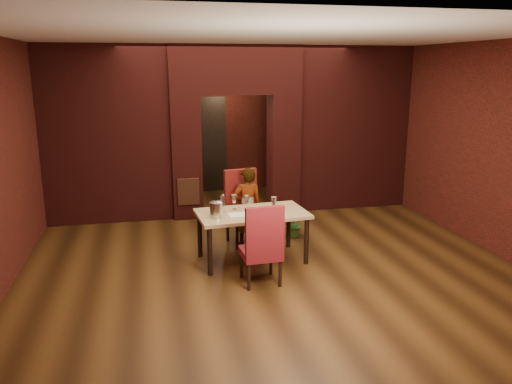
# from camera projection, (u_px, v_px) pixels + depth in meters

# --- Properties ---
(floor) EXTENTS (8.00, 8.00, 0.00)m
(floor) POSITION_uv_depth(u_px,v_px,m) (258.00, 247.00, 7.97)
(floor) COLOR #462A11
(floor) RESTS_ON ground
(ceiling) EXTENTS (7.00, 8.00, 0.04)m
(ceiling) POSITION_uv_depth(u_px,v_px,m) (259.00, 38.00, 7.19)
(ceiling) COLOR silver
(ceiling) RESTS_ON ground
(wall_back) EXTENTS (7.00, 0.04, 3.20)m
(wall_back) POSITION_uv_depth(u_px,v_px,m) (220.00, 121.00, 11.37)
(wall_back) COLOR maroon
(wall_back) RESTS_ON ground
(wall_front) EXTENTS (7.00, 0.04, 3.20)m
(wall_front) POSITION_uv_depth(u_px,v_px,m) (373.00, 229.00, 3.79)
(wall_front) COLOR maroon
(wall_front) RESTS_ON ground
(wall_left) EXTENTS (0.04, 8.00, 3.20)m
(wall_left) POSITION_uv_depth(u_px,v_px,m) (11.00, 157.00, 6.86)
(wall_left) COLOR maroon
(wall_left) RESTS_ON ground
(wall_right) EXTENTS (0.04, 8.00, 3.20)m
(wall_right) POSITION_uv_depth(u_px,v_px,m) (463.00, 141.00, 8.31)
(wall_right) COLOR maroon
(wall_right) RESTS_ON ground
(pillar_left) EXTENTS (0.55, 0.55, 2.30)m
(pillar_left) POSITION_uv_depth(u_px,v_px,m) (186.00, 157.00, 9.39)
(pillar_left) COLOR maroon
(pillar_left) RESTS_ON ground
(pillar_right) EXTENTS (0.55, 0.55, 2.30)m
(pillar_right) POSITION_uv_depth(u_px,v_px,m) (283.00, 154.00, 9.79)
(pillar_right) COLOR maroon
(pillar_right) RESTS_ON ground
(lintel) EXTENTS (2.45, 0.55, 0.90)m
(lintel) POSITION_uv_depth(u_px,v_px,m) (235.00, 70.00, 9.20)
(lintel) COLOR maroon
(lintel) RESTS_ON ground
(wing_wall_left) EXTENTS (2.28, 0.35, 3.20)m
(wing_wall_left) POSITION_uv_depth(u_px,v_px,m) (107.00, 135.00, 8.99)
(wing_wall_left) COLOR maroon
(wing_wall_left) RESTS_ON ground
(wing_wall_right) EXTENTS (2.28, 0.35, 3.20)m
(wing_wall_right) POSITION_uv_depth(u_px,v_px,m) (352.00, 129.00, 9.97)
(wing_wall_right) COLOR maroon
(wing_wall_right) RESTS_ON ground
(vent_panel) EXTENTS (0.40, 0.03, 0.50)m
(vent_panel) POSITION_uv_depth(u_px,v_px,m) (189.00, 192.00, 9.26)
(vent_panel) COLOR #A3522F
(vent_panel) RESTS_ON ground
(rear_door) EXTENTS (0.90, 0.08, 2.10)m
(rear_door) POSITION_uv_depth(u_px,v_px,m) (204.00, 146.00, 11.37)
(rear_door) COLOR black
(rear_door) RESTS_ON ground
(rear_door_frame) EXTENTS (1.02, 0.04, 2.22)m
(rear_door_frame) POSITION_uv_depth(u_px,v_px,m) (204.00, 146.00, 11.33)
(rear_door_frame) COLOR black
(rear_door_frame) RESTS_ON ground
(dining_table) EXTENTS (1.65, 1.02, 0.74)m
(dining_table) POSITION_uv_depth(u_px,v_px,m) (252.00, 236.00, 7.37)
(dining_table) COLOR tan
(dining_table) RESTS_ON ground
(chair_far) EXTENTS (0.63, 0.63, 1.19)m
(chair_far) POSITION_uv_depth(u_px,v_px,m) (245.00, 208.00, 8.00)
(chair_far) COLOR maroon
(chair_far) RESTS_ON ground
(chair_near) EXTENTS (0.52, 0.52, 1.10)m
(chair_near) POSITION_uv_depth(u_px,v_px,m) (260.00, 243.00, 6.56)
(chair_near) COLOR maroon
(chair_near) RESTS_ON ground
(person_seated) EXTENTS (0.47, 0.31, 1.27)m
(person_seated) POSITION_uv_depth(u_px,v_px,m) (247.00, 207.00, 7.95)
(person_seated) COLOR white
(person_seated) RESTS_ON ground
(wine_glass_a) EXTENTS (0.09, 0.09, 0.23)m
(wine_glass_a) POSITION_uv_depth(u_px,v_px,m) (234.00, 202.00, 7.37)
(wine_glass_a) COLOR white
(wine_glass_a) RESTS_ON dining_table
(wine_glass_b) EXTENTS (0.09, 0.09, 0.23)m
(wine_glass_b) POSITION_uv_depth(u_px,v_px,m) (247.00, 203.00, 7.32)
(wine_glass_b) COLOR white
(wine_glass_b) RESTS_ON dining_table
(wine_glass_c) EXTENTS (0.09, 0.09, 0.23)m
(wine_glass_c) POSITION_uv_depth(u_px,v_px,m) (274.00, 205.00, 7.23)
(wine_glass_c) COLOR white
(wine_glass_c) RESTS_ON dining_table
(tasting_sheet) EXTENTS (0.33, 0.25, 0.00)m
(tasting_sheet) POSITION_uv_depth(u_px,v_px,m) (240.00, 214.00, 7.15)
(tasting_sheet) COLOR white
(tasting_sheet) RESTS_ON dining_table
(wine_bucket) EXTENTS (0.18, 0.18, 0.22)m
(wine_bucket) POSITION_uv_depth(u_px,v_px,m) (216.00, 210.00, 6.98)
(wine_bucket) COLOR #B4B3BA
(wine_bucket) RESTS_ON dining_table
(water_bottle) EXTENTS (0.06, 0.06, 0.27)m
(water_bottle) POSITION_uv_depth(u_px,v_px,m) (223.00, 203.00, 7.24)
(water_bottle) COLOR white
(water_bottle) RESTS_ON dining_table
(potted_plant) EXTENTS (0.53, 0.52, 0.45)m
(potted_plant) POSITION_uv_depth(u_px,v_px,m) (293.00, 224.00, 8.43)
(potted_plant) COLOR #34662C
(potted_plant) RESTS_ON ground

